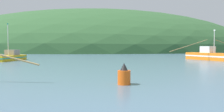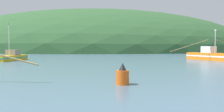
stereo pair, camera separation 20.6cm
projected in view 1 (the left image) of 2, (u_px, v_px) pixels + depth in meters
hill_far_right at (99, 51)px, 162.28m from camera, size 216.78×173.42×56.32m
fishing_boat_yellow at (10, 57)px, 39.26m from camera, size 4.20×8.80×6.85m
fishing_boat_orange at (211, 56)px, 40.23m from camera, size 18.68×11.76×5.77m
channel_buoy at (124, 76)px, 13.93m from camera, size 0.85×0.85×1.44m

